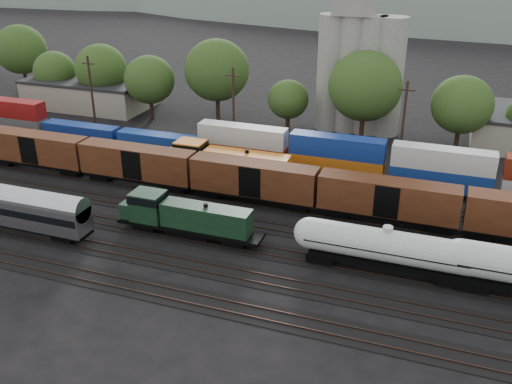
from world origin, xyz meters
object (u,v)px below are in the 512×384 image
(green_locomotive, at_px, (182,216))
(grain_silo, at_px, (359,61))
(orange_locomotive, at_px, (224,162))
(tank_car_a, at_px, (386,247))

(green_locomotive, relative_size, grain_silo, 0.55)
(orange_locomotive, bearing_deg, grain_silo, 65.45)
(tank_car_a, bearing_deg, green_locomotive, -180.00)
(tank_car_a, distance_m, grain_silo, 43.19)
(green_locomotive, bearing_deg, orange_locomotive, 95.70)
(grain_silo, bearing_deg, green_locomotive, -104.20)
(green_locomotive, bearing_deg, tank_car_a, 0.00)
(green_locomotive, xyz_separation_m, orange_locomotive, (-1.50, 15.00, 0.21))
(orange_locomotive, distance_m, grain_silo, 29.86)
(tank_car_a, bearing_deg, grain_silo, 104.47)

